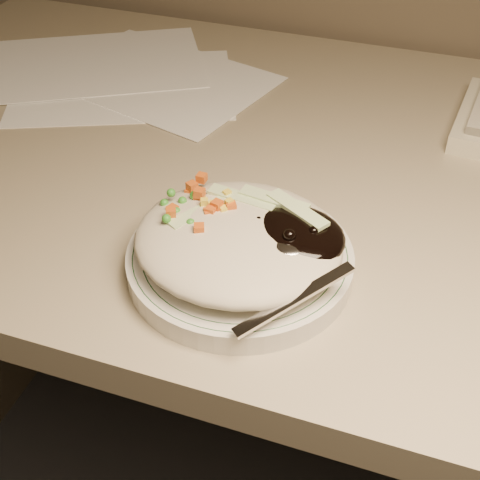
% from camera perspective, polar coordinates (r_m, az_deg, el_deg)
% --- Properties ---
extents(desk, '(1.40, 0.70, 0.74)m').
position_cam_1_polar(desk, '(0.91, 9.13, -4.68)').
color(desk, gray).
rests_on(desk, ground).
extents(plate, '(0.21, 0.21, 0.02)m').
position_cam_1_polar(plate, '(0.63, 0.00, -1.82)').
color(plate, silver).
rests_on(plate, desk).
extents(plate_rim, '(0.20, 0.20, 0.00)m').
position_cam_1_polar(plate_rim, '(0.62, 0.00, -1.13)').
color(plate_rim, '#144723').
rests_on(plate_rim, plate).
extents(meal, '(0.21, 0.19, 0.05)m').
position_cam_1_polar(meal, '(0.61, 0.36, 0.28)').
color(meal, beige).
rests_on(meal, plate).
extents(papers, '(0.46, 0.37, 0.00)m').
position_cam_1_polar(papers, '(0.99, -9.68, 13.67)').
color(papers, white).
rests_on(papers, desk).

